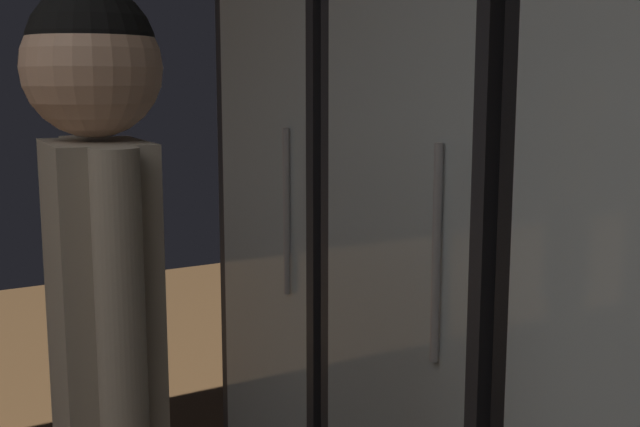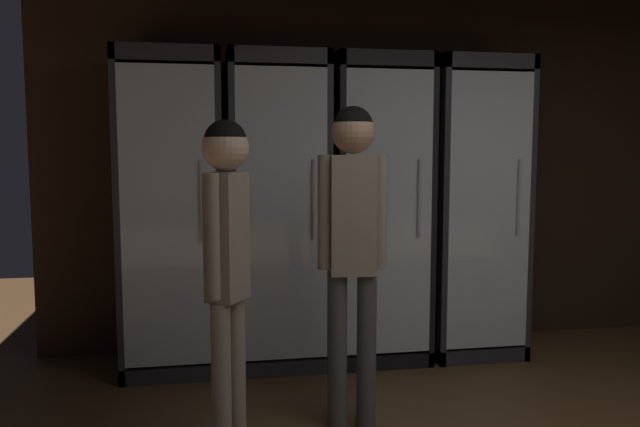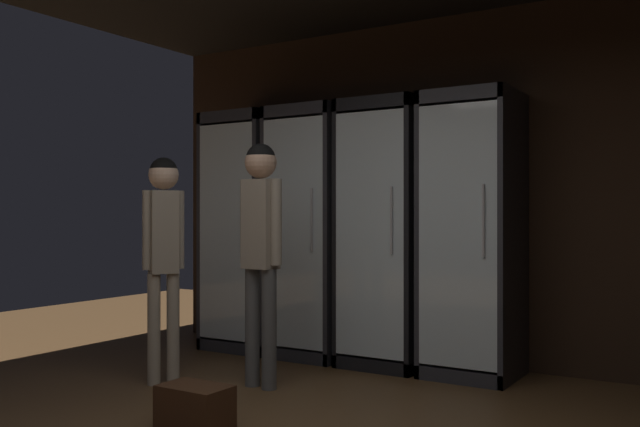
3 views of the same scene
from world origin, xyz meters
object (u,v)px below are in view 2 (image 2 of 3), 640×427
at_px(cooler_right, 468,211).
at_px(shopper_near, 353,227).
at_px(cooler_left, 276,214).
at_px(cooler_far_left, 172,215).
at_px(shopper_far, 227,244).
at_px(cooler_center, 375,212).

xyz_separation_m(cooler_right, shopper_near, (-1.12, -1.15, 0.05)).
bearing_deg(cooler_left, cooler_right, -0.08).
bearing_deg(cooler_left, cooler_far_left, -179.90).
distance_m(cooler_far_left, shopper_far, 1.46).
bearing_deg(cooler_center, shopper_far, -127.00).
xyz_separation_m(cooler_far_left, cooler_left, (0.70, 0.00, -0.01)).
distance_m(cooler_far_left, shopper_near, 1.51).
bearing_deg(cooler_far_left, cooler_right, -0.02).
height_order(shopper_near, shopper_far, shopper_near).
xyz_separation_m(cooler_far_left, shopper_near, (0.97, -1.15, 0.04)).
distance_m(cooler_left, cooler_right, 1.39).
xyz_separation_m(cooler_left, shopper_far, (-0.38, -1.43, 0.01)).
bearing_deg(cooler_right, shopper_far, -141.18).
bearing_deg(cooler_far_left, cooler_center, 0.00).
bearing_deg(cooler_right, cooler_center, 179.93).
xyz_separation_m(cooler_left, cooler_center, (0.70, -0.00, -0.00)).
bearing_deg(cooler_center, cooler_left, 179.91).
distance_m(shopper_near, shopper_far, 0.71).
distance_m(cooler_far_left, cooler_right, 2.09).
height_order(cooler_left, shopper_near, cooler_left).
relative_size(cooler_center, shopper_far, 1.31).
bearing_deg(shopper_near, cooler_center, 69.68).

